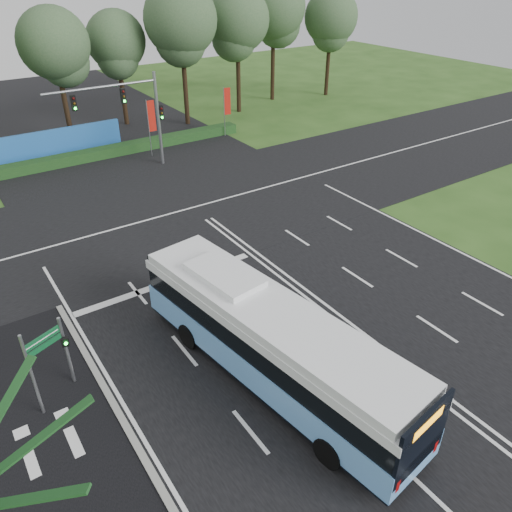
{
  "coord_description": "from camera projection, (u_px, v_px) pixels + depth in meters",
  "views": [
    {
      "loc": [
        -12.95,
        -14.73,
        14.25
      ],
      "look_at": [
        -1.62,
        2.0,
        1.97
      ],
      "focal_mm": 35.0,
      "sensor_mm": 36.0,
      "label": 1
    }
  ],
  "objects": [
    {
      "name": "eucalyptus_row",
      "position": [
        118.0,
        28.0,
        42.72
      ],
      "size": [
        54.45,
        9.89,
        12.8
      ],
      "color": "black",
      "rests_on": "ground"
    },
    {
      "name": "street_sign",
      "position": [
        37.0,
        360.0,
        17.08
      ],
      "size": [
        1.33,
        0.61,
        3.66
      ],
      "rotation": [
        0.0,
        0.0,
        0.39
      ],
      "color": "gray",
      "rests_on": "ground"
    },
    {
      "name": "blue_hoarding",
      "position": [
        60.0,
        142.0,
        40.65
      ],
      "size": [
        10.0,
        0.3,
        2.2
      ],
      "primitive_type": "cube",
      "color": "#2161B5",
      "rests_on": "ground"
    },
    {
      "name": "banner_flag_mid",
      "position": [
        151.0,
        120.0,
        39.57
      ],
      "size": [
        0.67,
        0.07,
        4.56
      ],
      "rotation": [
        0.0,
        0.0,
        0.02
      ],
      "color": "gray",
      "rests_on": "ground"
    },
    {
      "name": "traffic_light_gantry",
      "position": [
        134.0,
        108.0,
        36.21
      ],
      "size": [
        8.41,
        0.28,
        7.0
      ],
      "color": "gray",
      "rests_on": "ground"
    },
    {
      "name": "ground",
      "position": [
        307.0,
        299.0,
        24.03
      ],
      "size": [
        120.0,
        120.0,
        0.0
      ],
      "primitive_type": "plane",
      "color": "#2A4E1A",
      "rests_on": "ground"
    },
    {
      "name": "banner_flag_right",
      "position": [
        227.0,
        104.0,
        44.07
      ],
      "size": [
        0.64,
        0.14,
        4.35
      ],
      "rotation": [
        0.0,
        0.0,
        -0.14
      ],
      "color": "gray",
      "rests_on": "ground"
    },
    {
      "name": "hedge",
      "position": [
        120.0,
        150.0,
        41.16
      ],
      "size": [
        22.0,
        1.2,
        0.8
      ],
      "primitive_type": "cube",
      "color": "#133616",
      "rests_on": "ground"
    },
    {
      "name": "road_main",
      "position": [
        307.0,
        299.0,
        24.02
      ],
      "size": [
        20.0,
        120.0,
        0.04
      ],
      "primitive_type": "cube",
      "color": "black",
      "rests_on": "ground"
    },
    {
      "name": "pedestrian_signal",
      "position": [
        66.0,
        349.0,
        18.45
      ],
      "size": [
        0.29,
        0.41,
        3.15
      ],
      "rotation": [
        0.0,
        0.0,
        -0.29
      ],
      "color": "gray",
      "rests_on": "ground"
    },
    {
      "name": "road_cross",
      "position": [
        191.0,
        208.0,
        32.51
      ],
      "size": [
        120.0,
        14.0,
        0.05
      ],
      "primitive_type": "cube",
      "color": "black",
      "rests_on": "ground"
    },
    {
      "name": "city_bus",
      "position": [
        271.0,
        342.0,
        18.6
      ],
      "size": [
        4.41,
        13.07,
        3.68
      ],
      "rotation": [
        0.0,
        0.0,
        0.14
      ],
      "color": "#67A7F0",
      "rests_on": "ground"
    },
    {
      "name": "bike_path",
      "position": [
        62.0,
        474.0,
        15.9
      ],
      "size": [
        5.0,
        18.0,
        0.06
      ],
      "primitive_type": "cube",
      "color": "black",
      "rests_on": "ground"
    },
    {
      "name": "kerb_strip",
      "position": [
        133.0,
        439.0,
        17.04
      ],
      "size": [
        0.25,
        18.0,
        0.12
      ],
      "primitive_type": "cube",
      "color": "gray",
      "rests_on": "ground"
    }
  ]
}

